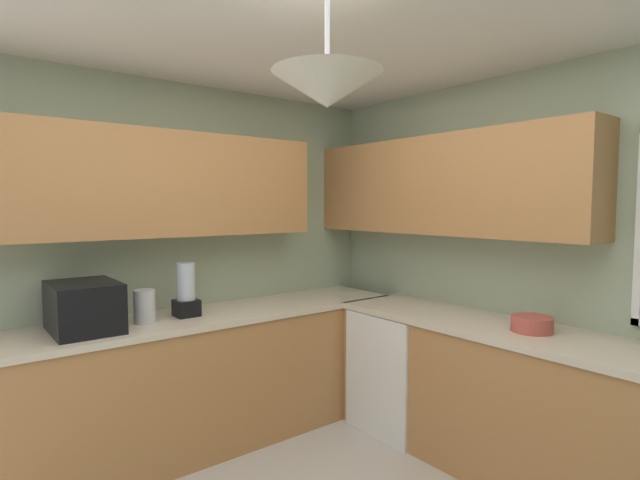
{
  "coord_description": "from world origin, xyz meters",
  "views": [
    {
      "loc": [
        1.51,
        -1.22,
        1.66
      ],
      "look_at": [
        -0.76,
        0.56,
        1.45
      ],
      "focal_mm": 27.42,
      "sensor_mm": 36.0,
      "label": 1
    }
  ],
  "objects_px": {
    "microwave": "(84,307)",
    "bowl": "(532,324)",
    "dishwasher": "(403,369)",
    "kettle": "(145,306)",
    "blender_appliance": "(186,292)"
  },
  "relations": [
    {
      "from": "microwave",
      "to": "blender_appliance",
      "type": "xyz_separation_m",
      "value": [
        0.0,
        0.63,
        0.02
      ]
    },
    {
      "from": "microwave",
      "to": "bowl",
      "type": "height_order",
      "value": "microwave"
    },
    {
      "from": "dishwasher",
      "to": "kettle",
      "type": "distance_m",
      "value": 1.9
    },
    {
      "from": "bowl",
      "to": "blender_appliance",
      "type": "bearing_deg",
      "value": -138.75
    },
    {
      "from": "dishwasher",
      "to": "bowl",
      "type": "height_order",
      "value": "bowl"
    },
    {
      "from": "blender_appliance",
      "to": "microwave",
      "type": "bearing_deg",
      "value": -90.0
    },
    {
      "from": "bowl",
      "to": "kettle",
      "type": "bearing_deg",
      "value": -133.25
    },
    {
      "from": "dishwasher",
      "to": "bowl",
      "type": "relative_size",
      "value": 3.7
    },
    {
      "from": "kettle",
      "to": "blender_appliance",
      "type": "xyz_separation_m",
      "value": [
        -0.02,
        0.28,
        0.06
      ]
    },
    {
      "from": "microwave",
      "to": "bowl",
      "type": "bearing_deg",
      "value": 51.6
    },
    {
      "from": "bowl",
      "to": "blender_appliance",
      "type": "xyz_separation_m",
      "value": [
        -1.64,
        -1.44,
        0.12
      ]
    },
    {
      "from": "kettle",
      "to": "bowl",
      "type": "bearing_deg",
      "value": 46.75
    },
    {
      "from": "dishwasher",
      "to": "microwave",
      "type": "bearing_deg",
      "value": -107.95
    },
    {
      "from": "bowl",
      "to": "blender_appliance",
      "type": "height_order",
      "value": "blender_appliance"
    },
    {
      "from": "dishwasher",
      "to": "bowl",
      "type": "distance_m",
      "value": 1.11
    }
  ]
}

